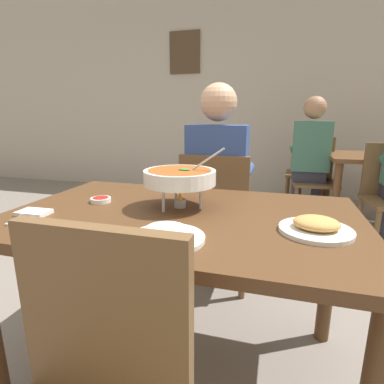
# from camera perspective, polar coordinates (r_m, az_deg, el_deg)

# --- Properties ---
(ground_plane) EXTENTS (16.00, 16.00, 0.00)m
(ground_plane) POSITION_cam_1_polar(r_m,az_deg,el_deg) (1.62, -1.67, -29.86)
(ground_plane) COLOR gray
(cafe_rear_partition) EXTENTS (10.00, 0.10, 3.00)m
(cafe_rear_partition) POSITION_cam_1_polar(r_m,az_deg,el_deg) (4.52, 11.91, 18.61)
(cafe_rear_partition) COLOR #BCB2A3
(cafe_rear_partition) RESTS_ON ground_plane
(picture_frame_hung) EXTENTS (0.44, 0.03, 0.56)m
(picture_frame_hung) POSITION_cam_1_polar(r_m,az_deg,el_deg) (4.72, -1.36, 24.61)
(picture_frame_hung) COLOR #4C3823
(dining_table_main) EXTENTS (1.39, 0.88, 0.75)m
(dining_table_main) POSITION_cam_1_polar(r_m,az_deg,el_deg) (1.26, -1.88, -8.35)
(dining_table_main) COLOR #51331C
(dining_table_main) RESTS_ON ground_plane
(chair_diner_main) EXTENTS (0.44, 0.44, 0.90)m
(chair_diner_main) POSITION_cam_1_polar(r_m,az_deg,el_deg) (1.97, 4.59, -4.14)
(chair_diner_main) COLOR brown
(chair_diner_main) RESTS_ON ground_plane
(diner_main) EXTENTS (0.40, 0.45, 1.31)m
(diner_main) POSITION_cam_1_polar(r_m,az_deg,el_deg) (1.94, 4.92, 2.79)
(diner_main) COLOR #2D2D38
(diner_main) RESTS_ON ground_plane
(curry_bowl) EXTENTS (0.33, 0.30, 0.26)m
(curry_bowl) POSITION_cam_1_polar(r_m,az_deg,el_deg) (1.27, -2.29, 2.73)
(curry_bowl) COLOR silver
(curry_bowl) RESTS_ON dining_table_main
(rice_plate) EXTENTS (0.24, 0.24, 0.06)m
(rice_plate) POSITION_cam_1_polar(r_m,az_deg,el_deg) (0.96, -4.74, -7.91)
(rice_plate) COLOR white
(rice_plate) RESTS_ON dining_table_main
(appetizer_plate) EXTENTS (0.24, 0.24, 0.06)m
(appetizer_plate) POSITION_cam_1_polar(r_m,az_deg,el_deg) (1.10, 22.16, -6.03)
(appetizer_plate) COLOR white
(appetizer_plate) RESTS_ON dining_table_main
(sauce_dish) EXTENTS (0.09, 0.09, 0.02)m
(sauce_dish) POSITION_cam_1_polar(r_m,az_deg,el_deg) (1.43, -16.69, -1.38)
(sauce_dish) COLOR white
(sauce_dish) RESTS_ON dining_table_main
(napkin_folded) EXTENTS (0.12, 0.08, 0.02)m
(napkin_folded) POSITION_cam_1_polar(r_m,az_deg,el_deg) (1.35, -27.45, -3.44)
(napkin_folded) COLOR white
(napkin_folded) RESTS_ON dining_table_main
(fork_utensil) EXTENTS (0.05, 0.17, 0.01)m
(fork_utensil) POSITION_cam_1_polar(r_m,az_deg,el_deg) (1.34, -29.51, -4.10)
(fork_utensil) COLOR silver
(fork_utensil) RESTS_ON dining_table_main
(spoon_utensil) EXTENTS (0.02, 0.17, 0.01)m
(spoon_utensil) POSITION_cam_1_polar(r_m,az_deg,el_deg) (1.30, -27.95, -4.36)
(spoon_utensil) COLOR silver
(spoon_utensil) RESTS_ON dining_table_main
(dining_table_far) EXTENTS (1.00, 0.80, 0.75)m
(dining_table_far) POSITION_cam_1_polar(r_m,az_deg,el_deg) (3.54, 31.85, 3.70)
(dining_table_far) COLOR brown
(dining_table_far) RESTS_ON ground_plane
(chair_bg_left) EXTENTS (0.47, 0.47, 0.90)m
(chair_bg_left) POSITION_cam_1_polar(r_m,az_deg,el_deg) (3.54, 21.71, 3.11)
(chair_bg_left) COLOR brown
(chair_bg_left) RESTS_ON ground_plane
(chair_bg_right) EXTENTS (0.47, 0.47, 0.90)m
(chair_bg_right) POSITION_cam_1_polar(r_m,az_deg,el_deg) (3.93, 21.79, 4.13)
(chair_bg_right) COLOR brown
(chair_bg_right) RESTS_ON ground_plane
(patron_bg_left) EXTENTS (0.40, 0.45, 1.31)m
(patron_bg_left) POSITION_cam_1_polar(r_m,az_deg,el_deg) (3.41, 21.25, 6.79)
(patron_bg_left) COLOR #2D2D38
(patron_bg_left) RESTS_ON ground_plane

